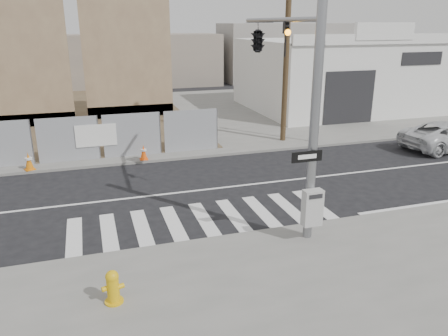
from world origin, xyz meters
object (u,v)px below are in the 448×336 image
object	(u,v)px
traffic_cone_c	(29,161)
fire_hydrant	(113,287)
signal_pole	(274,65)
suv	(448,135)
traffic_cone_d	(144,152)
auto_shop	(335,74)

from	to	relation	value
traffic_cone_c	fire_hydrant	bearing A→B (deg)	-75.54
signal_pole	suv	bearing A→B (deg)	18.89
suv	traffic_cone_d	distance (m)	15.03
signal_pole	traffic_cone_d	xyz separation A→B (m)	(-3.51, 6.27, -4.32)
fire_hydrant	traffic_cone_c	size ratio (longest dim) A/B	1.04
fire_hydrant	traffic_cone_c	distance (m)	10.91
signal_pole	fire_hydrant	distance (m)	8.25
signal_pole	fire_hydrant	world-z (taller)	signal_pole
signal_pole	traffic_cone_d	distance (m)	8.38
traffic_cone_d	auto_shop	bearing A→B (deg)	30.22
traffic_cone_d	suv	bearing A→B (deg)	-9.14
signal_pole	auto_shop	xyz separation A→B (m)	(11.50, 15.01, -2.25)
signal_pole	fire_hydrant	xyz separation A→B (m)	(-5.60, -4.30, -4.27)
auto_shop	fire_hydrant	bearing A→B (deg)	-131.52
suv	traffic_cone_c	size ratio (longest dim) A/B	6.49
traffic_cone_d	signal_pole	bearing A→B (deg)	-60.75
fire_hydrant	traffic_cone_c	world-z (taller)	fire_hydrant
traffic_cone_d	fire_hydrant	bearing A→B (deg)	-101.19
fire_hydrant	traffic_cone_d	world-z (taller)	fire_hydrant
auto_shop	suv	size ratio (longest dim) A/B	2.42
signal_pole	auto_shop	distance (m)	19.04
traffic_cone_c	traffic_cone_d	world-z (taller)	traffic_cone_c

